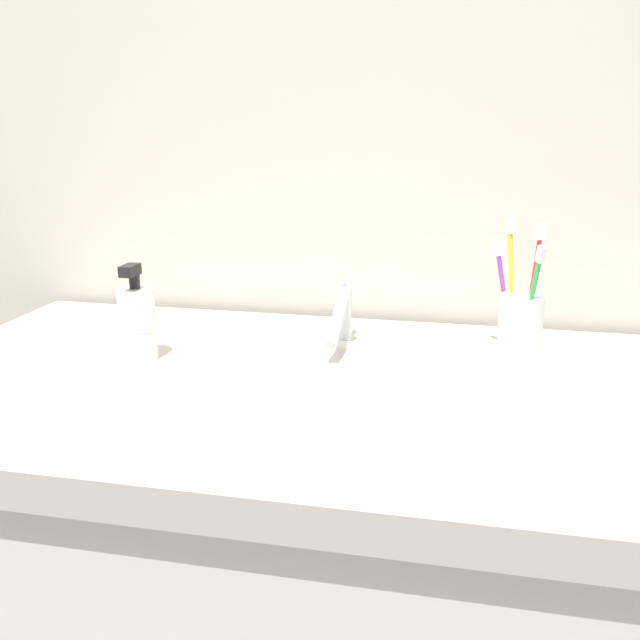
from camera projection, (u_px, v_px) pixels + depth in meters
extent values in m
cube|color=beige|center=(362.00, 124.00, 1.28)|extent=(2.41, 0.04, 2.40)
cube|color=#BCB7AD|center=(315.00, 396.00, 1.03)|extent=(1.21, 0.67, 0.05)
ellipsoid|color=white|center=(315.00, 425.00, 1.00)|extent=(0.35, 0.35, 0.10)
torus|color=white|center=(315.00, 390.00, 0.99)|extent=(0.40, 0.40, 0.02)
cylinder|color=#595B60|center=(315.00, 456.00, 1.02)|extent=(0.03, 0.03, 0.01)
cylinder|color=silver|center=(344.00, 315.00, 1.17)|extent=(0.02, 0.02, 0.10)
cylinder|color=silver|center=(337.00, 319.00, 1.12)|extent=(0.02, 0.12, 0.07)
cylinder|color=silver|center=(346.00, 279.00, 1.17)|extent=(0.01, 0.05, 0.01)
cylinder|color=white|center=(520.00, 327.00, 1.10)|extent=(0.07, 0.07, 0.10)
cylinder|color=green|center=(529.00, 307.00, 1.07)|extent=(0.03, 0.04, 0.16)
cube|color=white|center=(541.00, 254.00, 1.04)|extent=(0.02, 0.02, 0.03)
cylinder|color=yellow|center=(512.00, 290.00, 1.11)|extent=(0.03, 0.03, 0.19)
cube|color=white|center=(510.00, 226.00, 1.09)|extent=(0.02, 0.02, 0.03)
cylinder|color=red|center=(531.00, 294.00, 1.10)|extent=(0.02, 0.02, 0.19)
cube|color=white|center=(541.00, 232.00, 1.07)|extent=(0.02, 0.01, 0.02)
cylinder|color=purple|center=(505.00, 300.00, 1.13)|extent=(0.04, 0.03, 0.16)
cube|color=white|center=(498.00, 248.00, 1.12)|extent=(0.02, 0.02, 0.03)
cylinder|color=white|center=(137.00, 324.00, 1.10)|extent=(0.06, 0.06, 0.11)
cylinder|color=black|center=(135.00, 282.00, 1.08)|extent=(0.02, 0.02, 0.02)
cube|color=black|center=(130.00, 270.00, 1.07)|extent=(0.02, 0.04, 0.02)
cylinder|color=white|center=(137.00, 319.00, 1.10)|extent=(0.06, 0.06, 0.03)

